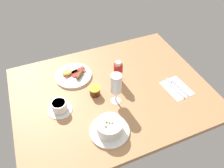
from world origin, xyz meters
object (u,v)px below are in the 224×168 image
sauce_bottle_red (118,73)px  breakfast_plate (73,75)px  cutlery_setting (176,87)px  wine_glass (116,85)px  coffee_cup (59,107)px  jam_jar (95,91)px  porridge_bowl (110,127)px

sauce_bottle_red → breakfast_plate: size_ratio=0.69×
cutlery_setting → wine_glass: size_ratio=0.95×
cutlery_setting → coffee_cup: bearing=171.7°
jam_jar → sauce_bottle_red: bearing=15.3°
jam_jar → cutlery_setting: bearing=-16.1°
cutlery_setting → coffee_cup: coffee_cup is taller
wine_glass → breakfast_plate: bearing=120.3°
coffee_cup → jam_jar: 21.01cm
porridge_bowl → coffee_cup: size_ratio=1.54×
porridge_bowl → sauce_bottle_red: size_ratio=1.28×
porridge_bowl → wine_glass: wine_glass is taller
sauce_bottle_red → jam_jar: bearing=-164.7°
wine_glass → jam_jar: size_ratio=3.12×
jam_jar → wine_glass: bearing=-45.0°
coffee_cup → wine_glass: bearing=-10.3°
jam_jar → breakfast_plate: (-7.36, 18.90, -1.67)cm
wine_glass → jam_jar: wine_glass is taller
breakfast_plate → porridge_bowl: bearing=-82.5°
porridge_bowl → coffee_cup: porridge_bowl is taller
cutlery_setting → breakfast_plate: size_ratio=0.82×
porridge_bowl → breakfast_plate: (-5.85, 44.60, -2.58)cm
cutlery_setting → coffee_cup: (-66.12, 9.59, 2.59)cm
porridge_bowl → wine_glass: bearing=58.1°
cutlery_setting → sauce_bottle_red: sauce_bottle_red is taller
sauce_bottle_red → breakfast_plate: (-23.27, 14.55, -5.89)cm
porridge_bowl → jam_jar: 25.76cm
wine_glass → jam_jar: (-8.92, 8.92, -10.09)cm
jam_jar → coffee_cup: bearing=-170.3°
cutlery_setting → jam_jar: 47.33cm
sauce_bottle_red → porridge_bowl: bearing=-120.1°
sauce_bottle_red → breakfast_plate: sauce_bottle_red is taller
cutlery_setting → breakfast_plate: bearing=148.7°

